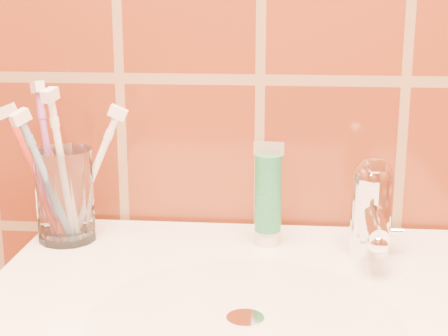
# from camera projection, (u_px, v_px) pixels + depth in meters

# --- Properties ---
(glass_tumbler) EXTENTS (0.08, 0.08, 0.12)m
(glass_tumbler) POSITION_uv_depth(u_px,v_px,m) (65.00, 195.00, 0.85)
(glass_tumbler) COLOR white
(glass_tumbler) RESTS_ON pedestal_sink
(toothpaste_tube) EXTENTS (0.04, 0.03, 0.13)m
(toothpaste_tube) POSITION_uv_depth(u_px,v_px,m) (268.00, 197.00, 0.83)
(toothpaste_tube) COLOR white
(toothpaste_tube) RESTS_ON pedestal_sink
(faucet) EXTENTS (0.05, 0.11, 0.12)m
(faucet) POSITION_uv_depth(u_px,v_px,m) (372.00, 204.00, 0.79)
(faucet) COLOR white
(faucet) RESTS_ON pedestal_sink
(toothbrush_0) EXTENTS (0.09, 0.09, 0.17)m
(toothbrush_0) POSITION_uv_depth(u_px,v_px,m) (37.00, 176.00, 0.83)
(toothbrush_0) COLOR #A93224
(toothbrush_0) RESTS_ON glass_tumbler
(toothbrush_1) EXTENTS (0.11, 0.12, 0.21)m
(toothbrush_1) POSITION_uv_depth(u_px,v_px,m) (49.00, 162.00, 0.85)
(toothbrush_1) COLOR #9A4EA7
(toothbrush_1) RESTS_ON glass_tumbler
(toothbrush_2) EXTENTS (0.10, 0.10, 0.17)m
(toothbrush_2) POSITION_uv_depth(u_px,v_px,m) (93.00, 174.00, 0.85)
(toothbrush_2) COLOR white
(toothbrush_2) RESTS_ON glass_tumbler
(toothbrush_3) EXTENTS (0.13, 0.14, 0.19)m
(toothbrush_3) POSITION_uv_depth(u_px,v_px,m) (47.00, 180.00, 0.81)
(toothbrush_3) COLOR #6B94BF
(toothbrush_3) RESTS_ON glass_tumbler
(toothbrush_4) EXTENTS (0.05, 0.10, 0.21)m
(toothbrush_4) POSITION_uv_depth(u_px,v_px,m) (63.00, 169.00, 0.82)
(toothbrush_4) COLOR white
(toothbrush_4) RESTS_ON glass_tumbler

